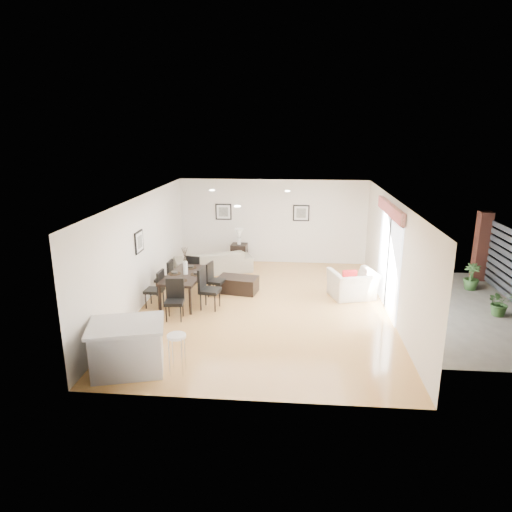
# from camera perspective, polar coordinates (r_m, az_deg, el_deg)

# --- Properties ---
(ground) EXTENTS (8.00, 8.00, 0.00)m
(ground) POSITION_cam_1_polar(r_m,az_deg,el_deg) (11.30, 0.99, -6.44)
(ground) COLOR tan
(ground) RESTS_ON ground
(wall_back) EXTENTS (6.00, 0.04, 2.70)m
(wall_back) POSITION_cam_1_polar(r_m,az_deg,el_deg) (14.75, 2.13, 4.32)
(wall_back) COLOR white
(wall_back) RESTS_ON ground
(wall_front) EXTENTS (6.00, 0.04, 2.70)m
(wall_front) POSITION_cam_1_polar(r_m,az_deg,el_deg) (7.10, -1.29, -8.46)
(wall_front) COLOR white
(wall_front) RESTS_ON ground
(wall_left) EXTENTS (0.04, 8.00, 2.70)m
(wall_left) POSITION_cam_1_polar(r_m,az_deg,el_deg) (11.46, -14.12, 0.52)
(wall_left) COLOR white
(wall_left) RESTS_ON ground
(wall_right) EXTENTS (0.04, 8.00, 2.70)m
(wall_right) POSITION_cam_1_polar(r_m,az_deg,el_deg) (11.07, 16.70, -0.20)
(wall_right) COLOR white
(wall_right) RESTS_ON ground
(ceiling) EXTENTS (6.00, 8.00, 0.02)m
(ceiling) POSITION_cam_1_polar(r_m,az_deg,el_deg) (10.58, 1.06, 7.23)
(ceiling) COLOR white
(ceiling) RESTS_ON wall_back
(sofa) EXTENTS (2.48, 1.68, 0.67)m
(sofa) POSITION_cam_1_polar(r_m,az_deg,el_deg) (13.97, -5.35, -0.66)
(sofa) COLOR gray
(sofa) RESTS_ON ground
(armchair) EXTENTS (1.34, 1.25, 0.72)m
(armchair) POSITION_cam_1_polar(r_m,az_deg,el_deg) (12.07, 12.00, -3.49)
(armchair) COLOR beige
(armchair) RESTS_ON ground
(courtyard_plant_a) EXTENTS (0.61, 0.54, 0.64)m
(courtyard_plant_a) POSITION_cam_1_polar(r_m,az_deg,el_deg) (12.15, 28.22, -5.16)
(courtyard_plant_a) COLOR #325625
(courtyard_plant_a) RESTS_ON ground
(courtyard_plant_b) EXTENTS (0.54, 0.54, 0.73)m
(courtyard_plant_b) POSITION_cam_1_polar(r_m,az_deg,el_deg) (13.71, 25.34, -2.36)
(courtyard_plant_b) COLOR #325625
(courtyard_plant_b) RESTS_ON ground
(dining_table) EXTENTS (1.03, 1.81, 0.72)m
(dining_table) POSITION_cam_1_polar(r_m,az_deg,el_deg) (11.61, -8.77, -2.59)
(dining_table) COLOR black
(dining_table) RESTS_ON ground
(dining_chair_wnear) EXTENTS (0.45, 0.45, 0.93)m
(dining_chair_wnear) POSITION_cam_1_polar(r_m,az_deg,el_deg) (11.41, -12.26, -3.78)
(dining_chair_wnear) COLOR black
(dining_chair_wnear) RESTS_ON ground
(dining_chair_wfar) EXTENTS (0.44, 0.44, 0.93)m
(dining_chair_wfar) POSITION_cam_1_polar(r_m,az_deg,el_deg) (12.20, -11.08, -2.43)
(dining_chair_wfar) COLOR black
(dining_chair_wfar) RESTS_ON ground
(dining_chair_enear) EXTENTS (0.52, 0.52, 1.02)m
(dining_chair_enear) POSITION_cam_1_polar(r_m,az_deg,el_deg) (11.12, -6.22, -3.75)
(dining_chair_enear) COLOR black
(dining_chair_enear) RESTS_ON ground
(dining_chair_efar) EXTENTS (0.48, 0.48, 0.90)m
(dining_chair_efar) POSITION_cam_1_polar(r_m,az_deg,el_deg) (11.95, -5.35, -2.69)
(dining_chair_efar) COLOR black
(dining_chair_efar) RESTS_ON ground
(dining_chair_head) EXTENTS (0.46, 0.46, 0.93)m
(dining_chair_head) POSITION_cam_1_polar(r_m,az_deg,el_deg) (10.67, -10.14, -5.04)
(dining_chair_head) COLOR black
(dining_chair_head) RESTS_ON ground
(dining_chair_foot) EXTENTS (0.49, 0.49, 0.92)m
(dining_chair_foot) POSITION_cam_1_polar(r_m,az_deg,el_deg) (12.66, -7.68, -1.66)
(dining_chair_foot) COLOR black
(dining_chair_foot) RESTS_ON ground
(vase) EXTENTS (0.90, 1.38, 0.70)m
(vase) POSITION_cam_1_polar(r_m,az_deg,el_deg) (11.50, -8.85, -0.88)
(vase) COLOR white
(vase) RESTS_ON dining_table
(coffee_table) EXTENTS (1.14, 0.80, 0.42)m
(coffee_table) POSITION_cam_1_polar(r_m,az_deg,el_deg) (12.27, -2.30, -3.58)
(coffee_table) COLOR black
(coffee_table) RESTS_ON ground
(side_table) EXTENTS (0.53, 0.53, 0.66)m
(side_table) POSITION_cam_1_polar(r_m,az_deg,el_deg) (14.74, -2.11, 0.24)
(side_table) COLOR black
(side_table) RESTS_ON ground
(table_lamp) EXTENTS (0.26, 0.26, 0.50)m
(table_lamp) POSITION_cam_1_polar(r_m,az_deg,el_deg) (14.57, -2.13, 2.73)
(table_lamp) COLOR white
(table_lamp) RESTS_ON side_table
(cushion) EXTENTS (0.37, 0.19, 0.36)m
(cushion) POSITION_cam_1_polar(r_m,az_deg,el_deg) (11.89, 11.62, -2.60)
(cushion) COLOR #AE1618
(cushion) RESTS_ON armchair
(kitchen_island) EXTENTS (1.53, 1.32, 0.92)m
(kitchen_island) POSITION_cam_1_polar(r_m,az_deg,el_deg) (8.67, -15.77, -10.88)
(kitchen_island) COLOR silver
(kitchen_island) RESTS_ON ground
(bar_stool) EXTENTS (0.34, 0.34, 0.74)m
(bar_stool) POSITION_cam_1_polar(r_m,az_deg,el_deg) (8.32, -9.89, -10.32)
(bar_stool) COLOR white
(bar_stool) RESTS_ON ground
(framed_print_back_left) EXTENTS (0.52, 0.04, 0.52)m
(framed_print_back_left) POSITION_cam_1_polar(r_m,az_deg,el_deg) (14.83, -4.08, 5.53)
(framed_print_back_left) COLOR black
(framed_print_back_left) RESTS_ON wall_back
(framed_print_back_right) EXTENTS (0.52, 0.04, 0.52)m
(framed_print_back_right) POSITION_cam_1_polar(r_m,az_deg,el_deg) (14.64, 5.67, 5.37)
(framed_print_back_right) COLOR black
(framed_print_back_right) RESTS_ON wall_back
(framed_print_left_wall) EXTENTS (0.04, 0.52, 0.52)m
(framed_print_left_wall) POSITION_cam_1_polar(r_m,az_deg,el_deg) (11.19, -14.40, 1.73)
(framed_print_left_wall) COLOR black
(framed_print_left_wall) RESTS_ON wall_left
(sliding_door) EXTENTS (0.12, 2.70, 2.57)m
(sliding_door) POSITION_cam_1_polar(r_m,az_deg,el_deg) (11.27, 16.31, 1.76)
(sliding_door) COLOR white
(sliding_door) RESTS_ON wall_right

